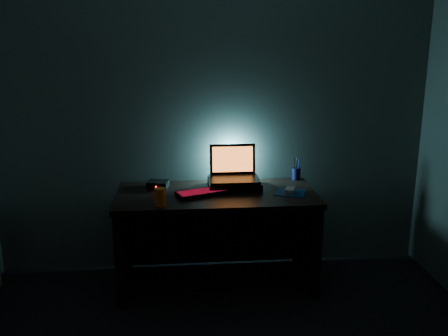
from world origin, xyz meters
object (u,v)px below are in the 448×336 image
object	(u,v)px
laptop	(234,171)
keyboard	(209,192)
router	(158,184)
mouse	(290,190)
juice_glass	(160,197)
pen_cup	(296,174)

from	to	relation	value
laptop	keyboard	bearing A→B (deg)	-138.38
laptop	router	bearing A→B (deg)	179.07
mouse	juice_glass	bearing A→B (deg)	-145.96
laptop	mouse	bearing A→B (deg)	-28.26
mouse	router	world-z (taller)	router
pen_cup	juice_glass	distance (m)	1.22
laptop	pen_cup	size ratio (longest dim) A/B	3.87
pen_cup	juice_glass	bearing A→B (deg)	-152.84
keyboard	router	xyz separation A→B (m)	(-0.38, 0.19, 0.01)
laptop	router	size ratio (longest dim) A/B	2.14
laptop	mouse	world-z (taller)	laptop
laptop	pen_cup	bearing A→B (deg)	14.28
mouse	juice_glass	xyz separation A→B (m)	(-0.96, -0.21, 0.04)
mouse	pen_cup	bearing A→B (deg)	91.70
pen_cup	laptop	bearing A→B (deg)	-165.84
juice_glass	laptop	bearing A→B (deg)	37.30
laptop	mouse	distance (m)	0.47
laptop	mouse	size ratio (longest dim) A/B	3.55
keyboard	juice_glass	bearing A→B (deg)	-166.39
laptop	keyboard	distance (m)	0.30
laptop	mouse	xyz separation A→B (m)	(0.40, -0.22, -0.10)
mouse	keyboard	bearing A→B (deg)	-161.43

